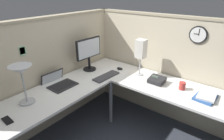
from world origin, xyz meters
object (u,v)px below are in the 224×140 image
keyboard (106,76)px  desk_lamp_dome (21,73)px  wall_clock (198,35)px  book_stack (206,96)px  cell_phone (7,120)px  computer_mouse (120,69)px  coffee_mug (182,86)px  monitor (89,52)px  desk_lamp_paper (141,50)px  office_phone (157,80)px  laptop (58,82)px

keyboard → desk_lamp_dome: size_ratio=0.97×
wall_clock → book_stack: bearing=-140.8°
cell_phone → book_stack: (1.62, -1.41, 0.02)m
wall_clock → computer_mouse: bearing=106.5°
desk_lamp_dome → coffee_mug: desk_lamp_dome is taller
cell_phone → coffee_mug: 2.00m
monitor → computer_mouse: monitor is taller
desk_lamp_dome → monitor: bearing=5.0°
monitor → wall_clock: wall_clock is taller
computer_mouse → coffee_mug: size_ratio=1.08×
keyboard → computer_mouse: 0.34m
wall_clock → desk_lamp_paper: bearing=112.6°
monitor → desk_lamp_dome: bearing=-175.0°
book_stack → wall_clock: size_ratio=1.36×
monitor → office_phone: size_ratio=2.42×
keyboard → monitor: bearing=85.9°
monitor → cell_phone: monitor is taller
monitor → computer_mouse: 0.55m
computer_mouse → wall_clock: 1.21m
monitor → coffee_mug: bearing=-79.0°
coffee_mug → wall_clock: wall_clock is taller
desk_lamp_dome → book_stack: bearing=-49.6°
laptop → office_phone: laptop is taller
keyboard → book_stack: book_stack is taller
keyboard → office_phone: size_ratio=2.08×
office_phone → laptop: bearing=129.4°
desk_lamp_dome → office_phone: size_ratio=2.15×
wall_clock → keyboard: bearing=122.6°
monitor → coffee_mug: monitor is taller
cell_phone → coffee_mug: coffee_mug is taller
monitor → book_stack: monitor is taller
desk_lamp_dome → desk_lamp_paper: size_ratio=0.84×
computer_mouse → office_phone: size_ratio=0.50×
laptop → office_phone: 1.33m
computer_mouse → coffee_mug: bearing=-91.5°
laptop → keyboard: 0.67m
monitor → book_stack: size_ratio=1.68×
laptop → wall_clock: wall_clock is taller
desk_lamp_paper → office_phone: bearing=-103.9°
monitor → laptop: (-0.61, -0.01, -0.27)m
keyboard → desk_lamp_paper: 0.62m
keyboard → coffee_mug: 1.03m
keyboard → computer_mouse: (0.34, 0.01, 0.01)m
cell_phone → office_phone: size_ratio=0.70×
keyboard → desk_lamp_dome: (-1.05, 0.28, 0.35)m
desk_lamp_dome → wall_clock: bearing=-37.0°
cell_phone → book_stack: bearing=-37.4°
office_phone → wall_clock: (0.35, -0.33, 0.60)m
wall_clock → laptop: bearing=131.4°
office_phone → keyboard: bearing=113.1°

